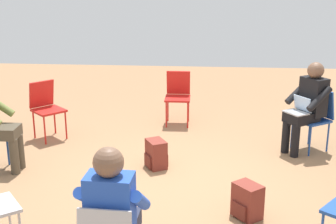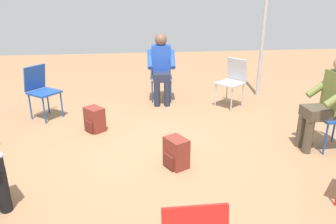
{
  "view_description": "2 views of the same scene",
  "coord_description": "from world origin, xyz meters",
  "px_view_note": "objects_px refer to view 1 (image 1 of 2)",
  "views": [
    {
      "loc": [
        -4.98,
        -0.3,
        2.41
      ],
      "look_at": [
        0.16,
        0.12,
        0.84
      ],
      "focal_mm": 50.0,
      "sensor_mm": 36.0,
      "label": 1
    },
    {
      "loc": [
        3.87,
        -0.19,
        1.97
      ],
      "look_at": [
        0.35,
        0.21,
        0.64
      ],
      "focal_mm": 35.0,
      "sensor_mm": 36.0,
      "label": 2
    }
  ],
  "objects_px": {
    "chair_east": "(178,94)",
    "person_in_blue": "(114,212)",
    "chair_northeast": "(46,106)",
    "backpack_near_laptop_user": "(156,155)",
    "backpack_by_empty_chair": "(247,203)",
    "person_with_laptop": "(308,103)",
    "chair_southeast": "(315,115)"
  },
  "relations": [
    {
      "from": "person_with_laptop",
      "to": "backpack_by_empty_chair",
      "type": "xyz_separation_m",
      "value": [
        -1.89,
        0.93,
        -0.53
      ]
    },
    {
      "from": "backpack_near_laptop_user",
      "to": "backpack_by_empty_chair",
      "type": "distance_m",
      "value": 1.57
    },
    {
      "from": "chair_southeast",
      "to": "backpack_by_empty_chair",
      "type": "height_order",
      "value": "chair_southeast"
    },
    {
      "from": "chair_southeast",
      "to": "backpack_near_laptop_user",
      "type": "distance_m",
      "value": 2.29
    },
    {
      "from": "backpack_by_empty_chair",
      "to": "person_with_laptop",
      "type": "bearing_deg",
      "value": -26.14
    },
    {
      "from": "chair_northeast",
      "to": "person_in_blue",
      "type": "relative_size",
      "value": 0.69
    },
    {
      "from": "chair_east",
      "to": "person_with_laptop",
      "type": "bearing_deg",
      "value": 148.34
    },
    {
      "from": "person_with_laptop",
      "to": "backpack_near_laptop_user",
      "type": "distance_m",
      "value": 2.17
    },
    {
      "from": "person_with_laptop",
      "to": "person_in_blue",
      "type": "xyz_separation_m",
      "value": [
        -3.13,
        2.03,
        0.0
      ]
    },
    {
      "from": "chair_northeast",
      "to": "backpack_by_empty_chair",
      "type": "height_order",
      "value": "chair_northeast"
    },
    {
      "from": "chair_northeast",
      "to": "person_with_laptop",
      "type": "xyz_separation_m",
      "value": [
        -0.25,
        -3.71,
        0.2
      ]
    },
    {
      "from": "person_in_blue",
      "to": "backpack_by_empty_chair",
      "type": "relative_size",
      "value": 3.44
    },
    {
      "from": "chair_northeast",
      "to": "chair_east",
      "type": "bearing_deg",
      "value": 158.05
    },
    {
      "from": "chair_southeast",
      "to": "chair_east",
      "type": "bearing_deg",
      "value": 28.67
    },
    {
      "from": "chair_northeast",
      "to": "backpack_near_laptop_user",
      "type": "distance_m",
      "value": 2.01
    },
    {
      "from": "chair_east",
      "to": "chair_southeast",
      "type": "bearing_deg",
      "value": 152.37
    },
    {
      "from": "chair_east",
      "to": "person_in_blue",
      "type": "xyz_separation_m",
      "value": [
        -4.24,
        0.21,
        0.2
      ]
    },
    {
      "from": "backpack_near_laptop_user",
      "to": "backpack_by_empty_chair",
      "type": "bearing_deg",
      "value": -138.13
    },
    {
      "from": "backpack_near_laptop_user",
      "to": "person_with_laptop",
      "type": "bearing_deg",
      "value": -70.07
    },
    {
      "from": "backpack_by_empty_chair",
      "to": "chair_northeast",
      "type": "bearing_deg",
      "value": 52.43
    },
    {
      "from": "chair_east",
      "to": "backpack_near_laptop_user",
      "type": "relative_size",
      "value": 2.36
    },
    {
      "from": "chair_east",
      "to": "person_in_blue",
      "type": "bearing_deg",
      "value": 86.67
    },
    {
      "from": "backpack_near_laptop_user",
      "to": "backpack_by_empty_chair",
      "type": "relative_size",
      "value": 1.0
    },
    {
      "from": "backpack_near_laptop_user",
      "to": "chair_east",
      "type": "bearing_deg",
      "value": -5.07
    },
    {
      "from": "person_in_blue",
      "to": "backpack_by_empty_chair",
      "type": "distance_m",
      "value": 1.75
    },
    {
      "from": "chair_east",
      "to": "chair_northeast",
      "type": "distance_m",
      "value": 2.07
    },
    {
      "from": "chair_east",
      "to": "person_in_blue",
      "type": "relative_size",
      "value": 0.69
    },
    {
      "from": "chair_northeast",
      "to": "backpack_by_empty_chair",
      "type": "distance_m",
      "value": 3.52
    },
    {
      "from": "person_with_laptop",
      "to": "person_in_blue",
      "type": "height_order",
      "value": "same"
    },
    {
      "from": "person_with_laptop",
      "to": "chair_southeast",
      "type": "bearing_deg",
      "value": -90.0
    },
    {
      "from": "chair_southeast",
      "to": "backpack_by_empty_chair",
      "type": "bearing_deg",
      "value": 117.59
    },
    {
      "from": "chair_east",
      "to": "backpack_by_empty_chair",
      "type": "distance_m",
      "value": 3.14
    }
  ]
}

